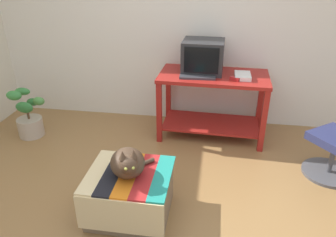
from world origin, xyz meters
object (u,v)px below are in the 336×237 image
(stapler, at_px, (235,79))
(ottoman_with_blanket, at_px, (130,193))
(desk, at_px, (212,95))
(cat, at_px, (128,163))
(potted_plant, at_px, (29,119))
(tv_monitor, at_px, (203,57))
(book, at_px, (243,76))
(keyboard, at_px, (197,77))

(stapler, bearing_deg, ottoman_with_blanket, -178.28)
(desk, relative_size, stapler, 11.58)
(cat, distance_m, potted_plant, 1.98)
(desk, distance_m, tv_monitor, 0.46)
(ottoman_with_blanket, height_order, stapler, stapler)
(book, bearing_deg, stapler, -128.00)
(ottoman_with_blanket, bearing_deg, tv_monitor, 73.06)
(ottoman_with_blanket, relative_size, potted_plant, 1.11)
(ottoman_with_blanket, bearing_deg, book, 57.06)
(potted_plant, distance_m, stapler, 2.49)
(cat, relative_size, potted_plant, 0.68)
(keyboard, xyz_separation_m, potted_plant, (-2.01, -0.23, -0.56))
(keyboard, bearing_deg, tv_monitor, 77.42)
(book, distance_m, ottoman_with_blanket, 1.84)
(book, distance_m, stapler, 0.15)
(book, bearing_deg, ottoman_with_blanket, -122.98)
(keyboard, bearing_deg, cat, -109.49)
(book, xyz_separation_m, stapler, (-0.09, -0.12, -0.00))
(keyboard, height_order, potted_plant, keyboard)
(desk, xyz_separation_m, keyboard, (-0.18, -0.14, 0.26))
(desk, relative_size, tv_monitor, 2.66)
(desk, height_order, book, book)
(potted_plant, bearing_deg, desk, 9.71)
(keyboard, distance_m, potted_plant, 2.10)
(keyboard, bearing_deg, stapler, -6.94)
(tv_monitor, xyz_separation_m, ottoman_with_blanket, (-0.49, -1.60, -0.76))
(desk, distance_m, keyboard, 0.35)
(tv_monitor, bearing_deg, potted_plant, -165.51)
(ottoman_with_blanket, bearing_deg, keyboard, 72.06)
(keyboard, relative_size, ottoman_with_blanket, 0.58)
(cat, distance_m, stapler, 1.63)
(keyboard, height_order, cat, keyboard)
(desk, relative_size, potted_plant, 2.06)
(book, height_order, ottoman_with_blanket, book)
(cat, bearing_deg, ottoman_with_blanket, 84.51)
(book, xyz_separation_m, ottoman_with_blanket, (-0.94, -1.46, -0.60))
(keyboard, distance_m, stapler, 0.41)
(tv_monitor, relative_size, potted_plant, 0.78)
(ottoman_with_blanket, height_order, cat, cat)
(cat, xyz_separation_m, potted_plant, (-1.57, 1.17, -0.30))
(potted_plant, relative_size, stapler, 5.61)
(ottoman_with_blanket, bearing_deg, desk, 67.66)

